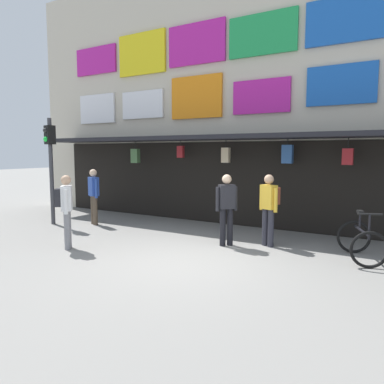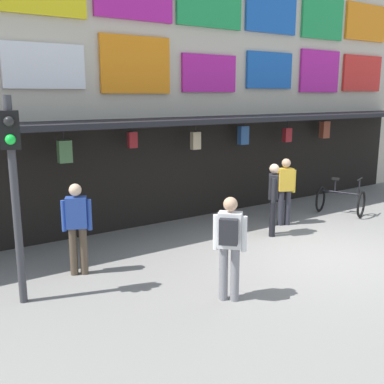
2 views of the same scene
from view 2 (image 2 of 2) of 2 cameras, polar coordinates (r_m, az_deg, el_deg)
name	(u,v)px [view 2 (image 2 of 2)]	position (r m, az deg, el deg)	size (l,w,h in m)	color
ground_plane	(323,255)	(9.71, 16.12, -7.64)	(80.00, 80.00, 0.00)	gray
shopfront	(196,66)	(12.57, 0.48, 15.57)	(18.00, 2.60, 8.00)	beige
traffic_light_near	(13,168)	(7.23, -21.58, 2.82)	(0.33, 0.35, 3.20)	#38383D
bicycle_parked	(341,200)	(13.00, 18.16, -1.00)	(1.10, 1.34, 1.05)	black
pedestrian_in_green	(77,224)	(8.36, -14.24, -3.92)	(0.49, 0.35, 1.68)	brown
pedestrian_in_yellow	(273,195)	(10.55, 10.17, -0.43)	(0.41, 0.41, 1.68)	black
pedestrian_in_white	(285,186)	(11.48, 11.58, 0.70)	(0.49, 0.45, 1.68)	#2D2D38
pedestrian_in_red	(230,241)	(7.08, 4.74, -6.19)	(0.47, 0.47, 1.68)	gray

